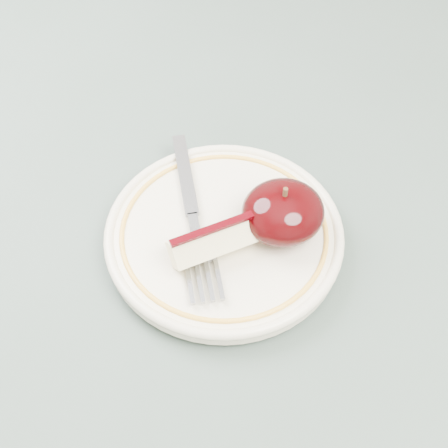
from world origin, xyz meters
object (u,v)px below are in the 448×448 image
object	(u,v)px
plate	(224,234)
fork	(193,216)
table	(162,317)
apple_half	(283,212)

from	to	relation	value
plate	fork	bearing A→B (deg)	139.24
table	fork	world-z (taller)	fork
plate	apple_half	size ratio (longest dim) A/B	2.95
fork	plate	bearing A→B (deg)	-124.75
plate	apple_half	world-z (taller)	apple_half
table	plate	distance (m)	0.12
table	apple_half	world-z (taller)	apple_half
apple_half	fork	world-z (taller)	apple_half
table	plate	world-z (taller)	plate
table	fork	bearing A→B (deg)	32.71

